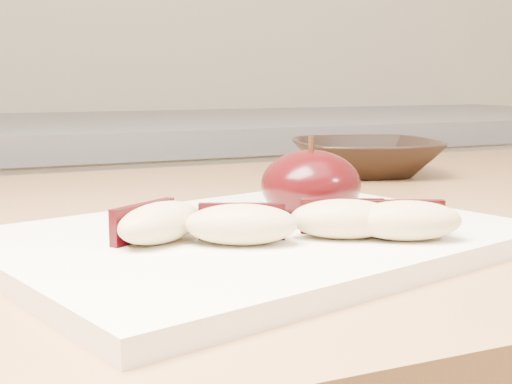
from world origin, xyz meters
name	(u,v)px	position (x,y,z in m)	size (l,w,h in m)	color
cutting_board	(256,240)	(0.04, 0.38, 0.91)	(0.33, 0.24, 0.01)	white
apple_half	(311,185)	(0.11, 0.43, 0.93)	(0.08, 0.08, 0.06)	black
apple_wedge_a	(159,222)	(-0.02, 0.37, 0.93)	(0.07, 0.06, 0.02)	tan
apple_wedge_b	(241,224)	(0.02, 0.35, 0.93)	(0.07, 0.06, 0.02)	tan
apple_wedge_c	(344,219)	(0.08, 0.33, 0.93)	(0.07, 0.06, 0.02)	tan
apple_wedge_d	(406,220)	(0.11, 0.32, 0.93)	(0.07, 0.06, 0.02)	tan
bowl	(366,157)	(0.31, 0.66, 0.92)	(0.17, 0.17, 0.04)	black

